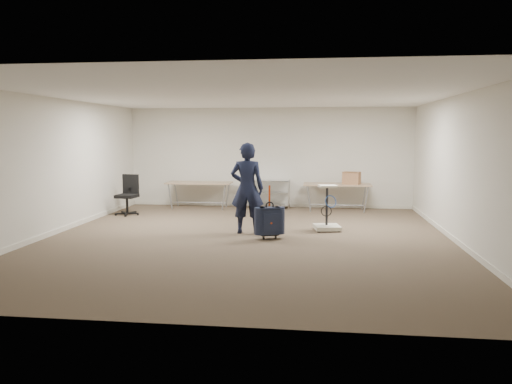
# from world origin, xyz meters

# --- Properties ---
(ground) EXTENTS (9.00, 9.00, 0.00)m
(ground) POSITION_xyz_m (0.00, 0.00, 0.00)
(ground) COLOR #4D3F2E
(ground) RESTS_ON ground
(room_shell) EXTENTS (8.00, 9.00, 9.00)m
(room_shell) POSITION_xyz_m (0.00, 1.38, 0.05)
(room_shell) COLOR beige
(room_shell) RESTS_ON ground
(folding_table_left) EXTENTS (1.80, 0.75, 0.73)m
(folding_table_left) POSITION_xyz_m (-1.90, 3.95, 0.68)
(folding_table_left) COLOR #9D8160
(folding_table_left) RESTS_ON ground
(folding_table_right) EXTENTS (1.80, 0.75, 0.73)m
(folding_table_right) POSITION_xyz_m (1.90, 3.95, 0.68)
(folding_table_right) COLOR #9D8160
(folding_table_right) RESTS_ON ground
(wire_shelf) EXTENTS (1.22, 0.47, 0.80)m
(wire_shelf) POSITION_xyz_m (0.00, 4.20, 0.44)
(wire_shelf) COLOR silver
(wire_shelf) RESTS_ON ground
(person) EXTENTS (0.70, 0.47, 1.89)m
(person) POSITION_xyz_m (-0.07, 0.57, 0.94)
(person) COLOR black
(person) RESTS_ON ground
(suitcase) EXTENTS (0.44, 0.35, 1.06)m
(suitcase) POSITION_xyz_m (0.45, 0.04, 0.36)
(suitcase) COLOR black
(suitcase) RESTS_ON ground
(office_chair) EXTENTS (0.62, 0.62, 1.03)m
(office_chair) POSITION_xyz_m (-3.45, 2.60, 0.31)
(office_chair) COLOR black
(office_chair) RESTS_ON ground
(equipment_cart) EXTENTS (0.62, 0.62, 0.98)m
(equipment_cart) POSITION_xyz_m (1.59, 1.11, 0.26)
(equipment_cart) COLOR beige
(equipment_cart) RESTS_ON ground
(cardboard_box) EXTENTS (0.52, 0.44, 0.33)m
(cardboard_box) POSITION_xyz_m (2.28, 3.90, 0.89)
(cardboard_box) COLOR #A26D4B
(cardboard_box) RESTS_ON folding_table_right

